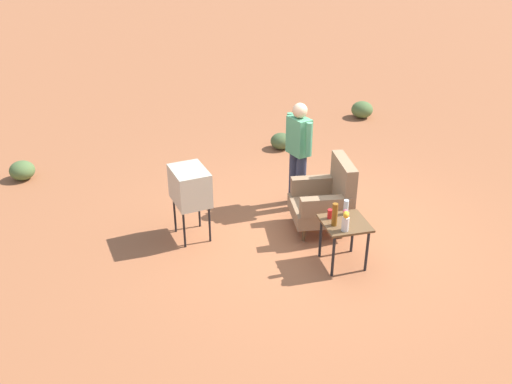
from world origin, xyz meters
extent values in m
plane|color=#A05B38|center=(0.00, 0.00, 0.00)|extent=(60.00, 60.00, 0.00)
cylinder|color=brown|center=(-0.36, -0.18, 0.11)|extent=(0.05, 0.05, 0.22)
cylinder|color=brown|center=(0.17, -0.24, 0.11)|extent=(0.05, 0.05, 0.22)
cylinder|color=brown|center=(-0.30, 0.35, 0.11)|extent=(0.05, 0.05, 0.22)
cylinder|color=brown|center=(0.22, 0.29, 0.11)|extent=(0.05, 0.05, 0.22)
cube|color=#8C6B4C|center=(-0.07, 0.06, 0.32)|extent=(0.84, 0.84, 0.20)
cube|color=#8C6B4C|center=(-0.03, 0.38, 0.74)|extent=(0.77, 0.24, 0.64)
cube|color=#8C6B4C|center=(-0.39, 0.09, 0.55)|extent=(0.22, 0.70, 0.26)
cube|color=#8C6B4C|center=(0.25, 0.02, 0.55)|extent=(0.22, 0.70, 0.26)
cylinder|color=black|center=(0.58, -0.15, 0.29)|extent=(0.04, 0.04, 0.58)
cylinder|color=black|center=(1.03, -0.15, 0.29)|extent=(0.04, 0.04, 0.58)
cylinder|color=black|center=(0.58, 0.30, 0.29)|extent=(0.04, 0.04, 0.58)
cylinder|color=black|center=(1.03, 0.30, 0.29)|extent=(0.04, 0.04, 0.58)
cube|color=brown|center=(0.80, 0.07, 0.60)|extent=(0.56, 0.56, 0.03)
cylinder|color=black|center=(-0.14, -1.49, 0.28)|extent=(0.03, 0.03, 0.55)
cylinder|color=black|center=(-0.57, -1.57, 0.28)|extent=(0.03, 0.03, 0.55)
cylinder|color=black|center=(-0.07, -1.84, 0.28)|extent=(0.03, 0.03, 0.55)
cylinder|color=black|center=(-0.51, -1.92, 0.28)|extent=(0.03, 0.03, 0.55)
cube|color=#BCB299|center=(-0.32, -1.71, 0.79)|extent=(0.67, 0.54, 0.48)
cube|color=#383D3F|center=(-0.36, -1.48, 0.79)|extent=(0.42, 0.08, 0.34)
cylinder|color=#2D3347|center=(-0.95, -0.04, 0.43)|extent=(0.14, 0.14, 0.86)
cylinder|color=#2D3347|center=(-0.76, 0.02, 0.43)|extent=(0.14, 0.14, 0.86)
cube|color=#4C9366|center=(-0.86, -0.01, 1.14)|extent=(0.41, 0.32, 0.56)
cylinder|color=#4C9366|center=(-1.08, -0.08, 1.17)|extent=(0.09, 0.09, 0.50)
cylinder|color=#4C9366|center=(-0.63, 0.06, 1.17)|extent=(0.09, 0.09, 0.50)
sphere|color=#DBAD84|center=(-0.86, -0.01, 1.53)|extent=(0.22, 0.22, 0.22)
cylinder|color=red|center=(0.66, -0.08, 0.67)|extent=(0.07, 0.07, 0.12)
cylinder|color=brown|center=(0.84, -0.09, 0.76)|extent=(0.07, 0.07, 0.30)
cylinder|color=silver|center=(0.61, 0.15, 0.71)|extent=(0.06, 0.06, 0.20)
cylinder|color=silver|center=(0.99, -0.01, 0.70)|extent=(0.09, 0.09, 0.18)
sphere|color=yellow|center=(0.99, -0.01, 0.84)|extent=(0.07, 0.07, 0.07)
sphere|color=#E04C66|center=(0.95, 0.00, 0.84)|extent=(0.07, 0.07, 0.07)
sphere|color=orange|center=(1.02, -0.03, 0.84)|extent=(0.07, 0.07, 0.07)
ellipsoid|color=#516B38|center=(-2.86, -4.24, 0.16)|extent=(0.42, 0.42, 0.32)
ellipsoid|color=#516B38|center=(-4.37, 2.64, 0.18)|extent=(0.47, 0.47, 0.36)
ellipsoid|color=#475B33|center=(-3.09, 0.40, 0.15)|extent=(0.40, 0.40, 0.31)
camera|label=1|loc=(6.19, -2.43, 4.03)|focal=38.05mm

